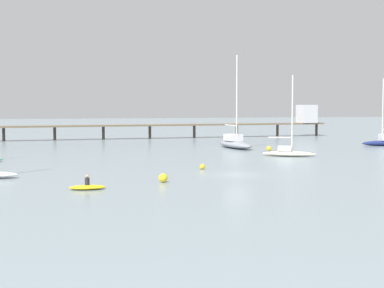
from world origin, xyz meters
name	(u,v)px	position (x,y,z in m)	size (l,w,h in m)	color
ground_plane	(238,175)	(0.00, 0.00, 0.00)	(400.00, 400.00, 0.00)	gray
pier	(212,121)	(12.05, 56.40, 3.15)	(70.48, 7.85, 6.20)	brown
sailboat_cream	(289,151)	(11.59, 16.54, 0.63)	(6.70, 4.49, 10.00)	beige
sailboat_gray	(235,142)	(8.89, 30.62, 0.84)	(3.85, 9.90, 13.46)	gray
dinghy_yellow	(87,187)	(-13.85, -6.26, 0.21)	(2.77, 1.31, 1.14)	yellow
mooring_buoy_inner	(269,149)	(11.91, 24.46, 0.35)	(0.69, 0.69, 0.69)	yellow
mooring_buoy_mid	(202,167)	(-2.13, 5.00, 0.27)	(0.54, 0.54, 0.54)	yellow
mooring_buoy_outer	(163,178)	(-7.53, -3.60, 0.38)	(0.75, 0.75, 0.75)	yellow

